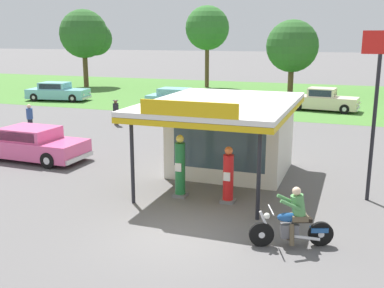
{
  "coord_description": "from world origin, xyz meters",
  "views": [
    {
      "loc": [
        4.26,
        -10.73,
        5.22
      ],
      "look_at": [
        -1.24,
        4.49,
        1.4
      ],
      "focal_mm": 42.85,
      "sensor_mm": 36.0,
      "label": 1
    }
  ],
  "objects_px": {
    "parked_car_back_row_right": "(179,99)",
    "gas_pump_offside": "(228,177)",
    "parked_car_back_row_centre": "(57,92)",
    "bystander_leaning_by_kiosk": "(116,112)",
    "gas_pump_nearside": "(180,169)",
    "parked_car_second_row_spare": "(323,101)",
    "roadside_pole_sign": "(377,89)",
    "bystander_admiring_sedan": "(30,118)",
    "motorcycle_with_rider": "(293,222)",
    "featured_classic_sedan": "(28,144)"
  },
  "relations": [
    {
      "from": "parked_car_back_row_right",
      "to": "gas_pump_offside",
      "type": "bearing_deg",
      "value": -64.02
    },
    {
      "from": "gas_pump_offside",
      "to": "parked_car_back_row_centre",
      "type": "xyz_separation_m",
      "value": [
        -19.74,
        18.35,
        -0.14
      ]
    },
    {
      "from": "parked_car_back_row_centre",
      "to": "bystander_leaning_by_kiosk",
      "type": "relative_size",
      "value": 3.53
    },
    {
      "from": "gas_pump_nearside",
      "to": "parked_car_second_row_spare",
      "type": "distance_m",
      "value": 20.57
    },
    {
      "from": "gas_pump_nearside",
      "to": "gas_pump_offside",
      "type": "height_order",
      "value": "gas_pump_nearside"
    },
    {
      "from": "gas_pump_offside",
      "to": "bystander_leaning_by_kiosk",
      "type": "bearing_deg",
      "value": 133.37
    },
    {
      "from": "parked_car_back_row_centre",
      "to": "roadside_pole_sign",
      "type": "relative_size",
      "value": 1.0
    },
    {
      "from": "parked_car_back_row_right",
      "to": "bystander_leaning_by_kiosk",
      "type": "bearing_deg",
      "value": -96.8
    },
    {
      "from": "parked_car_back_row_centre",
      "to": "roadside_pole_sign",
      "type": "height_order",
      "value": "roadside_pole_sign"
    },
    {
      "from": "parked_car_back_row_right",
      "to": "parked_car_back_row_centre",
      "type": "xyz_separation_m",
      "value": [
        -10.83,
        0.07,
        0.04
      ]
    },
    {
      "from": "gas_pump_offside",
      "to": "bystander_admiring_sedan",
      "type": "distance_m",
      "value": 14.57
    },
    {
      "from": "motorcycle_with_rider",
      "to": "roadside_pole_sign",
      "type": "height_order",
      "value": "roadside_pole_sign"
    },
    {
      "from": "motorcycle_with_rider",
      "to": "gas_pump_nearside",
      "type": "bearing_deg",
      "value": 148.37
    },
    {
      "from": "gas_pump_offside",
      "to": "bystander_admiring_sedan",
      "type": "height_order",
      "value": "gas_pump_offside"
    },
    {
      "from": "gas_pump_offside",
      "to": "roadside_pole_sign",
      "type": "bearing_deg",
      "value": 22.59
    },
    {
      "from": "featured_classic_sedan",
      "to": "bystander_leaning_by_kiosk",
      "type": "xyz_separation_m",
      "value": [
        -0.23,
        8.18,
        0.15
      ]
    },
    {
      "from": "parked_car_back_row_right",
      "to": "parked_car_second_row_spare",
      "type": "height_order",
      "value": "parked_car_second_row_spare"
    },
    {
      "from": "gas_pump_nearside",
      "to": "featured_classic_sedan",
      "type": "bearing_deg",
      "value": 164.28
    },
    {
      "from": "gas_pump_nearside",
      "to": "motorcycle_with_rider",
      "type": "relative_size",
      "value": 1.03
    },
    {
      "from": "featured_classic_sedan",
      "to": "roadside_pole_sign",
      "type": "distance_m",
      "value": 14.16
    },
    {
      "from": "parked_car_back_row_centre",
      "to": "roadside_pole_sign",
      "type": "xyz_separation_m",
      "value": [
        23.97,
        -16.6,
        2.93
      ]
    },
    {
      "from": "motorcycle_with_rider",
      "to": "featured_classic_sedan",
      "type": "xyz_separation_m",
      "value": [
        -12.0,
        4.73,
        0.0
      ]
    },
    {
      "from": "parked_car_second_row_spare",
      "to": "bystander_admiring_sedan",
      "type": "distance_m",
      "value": 19.91
    },
    {
      "from": "gas_pump_nearside",
      "to": "roadside_pole_sign",
      "type": "distance_m",
      "value": 6.68
    },
    {
      "from": "bystander_leaning_by_kiosk",
      "to": "bystander_admiring_sedan",
      "type": "height_order",
      "value": "bystander_admiring_sedan"
    },
    {
      "from": "motorcycle_with_rider",
      "to": "parked_car_back_row_right",
      "type": "relative_size",
      "value": 0.4
    },
    {
      "from": "motorcycle_with_rider",
      "to": "parked_car_back_row_right",
      "type": "xyz_separation_m",
      "value": [
        -11.3,
        20.77,
        0.01
      ]
    },
    {
      "from": "parked_car_second_row_spare",
      "to": "parked_car_back_row_centre",
      "type": "xyz_separation_m",
      "value": [
        -21.13,
        -1.99,
        -0.03
      ]
    },
    {
      "from": "parked_car_second_row_spare",
      "to": "featured_classic_sedan",
      "type": "bearing_deg",
      "value": -121.27
    },
    {
      "from": "motorcycle_with_rider",
      "to": "parked_car_back_row_centre",
      "type": "xyz_separation_m",
      "value": [
        -22.14,
        20.84,
        0.04
      ]
    },
    {
      "from": "featured_classic_sedan",
      "to": "parked_car_back_row_centre",
      "type": "bearing_deg",
      "value": 122.16
    },
    {
      "from": "bystander_leaning_by_kiosk",
      "to": "parked_car_second_row_spare",
      "type": "bearing_deg",
      "value": 41.46
    },
    {
      "from": "parked_car_back_row_right",
      "to": "roadside_pole_sign",
      "type": "height_order",
      "value": "roadside_pole_sign"
    },
    {
      "from": "motorcycle_with_rider",
      "to": "bystander_leaning_by_kiosk",
      "type": "height_order",
      "value": "motorcycle_with_rider"
    },
    {
      "from": "bystander_leaning_by_kiosk",
      "to": "bystander_admiring_sedan",
      "type": "distance_m",
      "value": 4.97
    },
    {
      "from": "motorcycle_with_rider",
      "to": "bystander_admiring_sedan",
      "type": "bearing_deg",
      "value": 149.5
    },
    {
      "from": "motorcycle_with_rider",
      "to": "featured_classic_sedan",
      "type": "relative_size",
      "value": 0.37
    },
    {
      "from": "bystander_admiring_sedan",
      "to": "gas_pump_offside",
      "type": "bearing_deg",
      "value": -26.85
    },
    {
      "from": "motorcycle_with_rider",
      "to": "parked_car_back_row_centre",
      "type": "distance_m",
      "value": 30.4
    },
    {
      "from": "motorcycle_with_rider",
      "to": "parked_car_second_row_spare",
      "type": "xyz_separation_m",
      "value": [
        -1.01,
        22.83,
        0.07
      ]
    },
    {
      "from": "parked_car_back_row_right",
      "to": "parked_car_back_row_centre",
      "type": "distance_m",
      "value": 10.83
    },
    {
      "from": "parked_car_back_row_centre",
      "to": "bystander_admiring_sedan",
      "type": "height_order",
      "value": "bystander_admiring_sedan"
    },
    {
      "from": "gas_pump_nearside",
      "to": "bystander_admiring_sedan",
      "type": "relative_size",
      "value": 1.29
    },
    {
      "from": "parked_car_back_row_centre",
      "to": "gas_pump_offside",
      "type": "bearing_deg",
      "value": -42.91
    },
    {
      "from": "motorcycle_with_rider",
      "to": "featured_classic_sedan",
      "type": "distance_m",
      "value": 12.9
    },
    {
      "from": "featured_classic_sedan",
      "to": "parked_car_second_row_spare",
      "type": "xyz_separation_m",
      "value": [
        11.0,
        18.1,
        0.07
      ]
    },
    {
      "from": "parked_car_back_row_right",
      "to": "bystander_admiring_sedan",
      "type": "relative_size",
      "value": 3.12
    },
    {
      "from": "gas_pump_nearside",
      "to": "parked_car_second_row_spare",
      "type": "relative_size",
      "value": 0.41
    },
    {
      "from": "parked_car_second_row_spare",
      "to": "bystander_leaning_by_kiosk",
      "type": "xyz_separation_m",
      "value": [
        -11.23,
        -9.92,
        0.08
      ]
    },
    {
      "from": "gas_pump_nearside",
      "to": "motorcycle_with_rider",
      "type": "xyz_separation_m",
      "value": [
        4.04,
        -2.49,
        -0.31
      ]
    }
  ]
}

